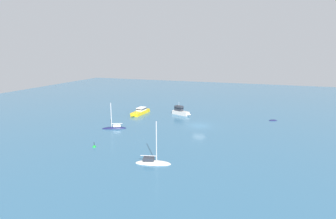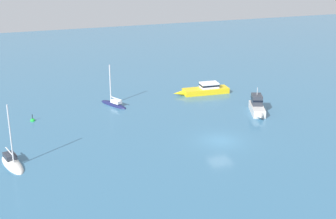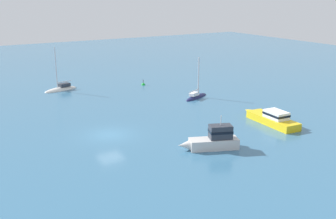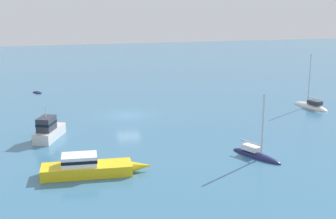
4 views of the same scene
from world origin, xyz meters
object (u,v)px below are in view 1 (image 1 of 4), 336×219
ketch (153,163)px  rib (273,121)px  sailboat (114,128)px  channel_buoy (94,147)px  motor_cruiser (140,112)px  motor_cruiser_1 (181,111)px

ketch → rib: bearing=48.4°
sailboat → channel_buoy: (10.74, 2.49, -0.13)m
rib → motor_cruiser: 31.99m
rib → sailboat: (18.05, -31.08, 0.14)m
rib → channel_buoy: channel_buoy is taller
motor_cruiser → motor_cruiser_1: (-2.76, 9.96, 0.23)m
motor_cruiser → channel_buoy: (24.40, 3.09, -0.61)m
sailboat → ketch: ketch is taller
rib → channel_buoy: (28.79, -28.59, 0.01)m
rib → ketch: ketch is taller
rib → ketch: 35.87m
rib → motor_cruiser: bearing=158.1°
motor_cruiser_1 → motor_cruiser: bearing=-143.0°
ketch → motor_cruiser_1: (-30.13, -5.04, 0.74)m
rib → sailboat: size_ratio=0.37×
sailboat → channel_buoy: sailboat is taller
channel_buoy → ketch: bearing=76.0°
sailboat → motor_cruiser: bearing=-113.0°
motor_cruiser → ketch: 31.21m
sailboat → ketch: 19.88m
ketch → channel_buoy: 12.28m
channel_buoy → rib: bearing=135.2°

